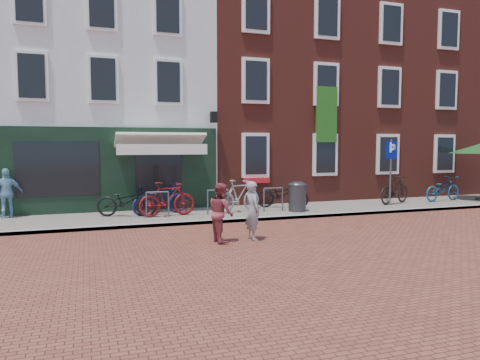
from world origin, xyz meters
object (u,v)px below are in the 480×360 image
object	(u,v)px
bicycle_3	(239,196)
bicycle_5	(395,190)
woman	(253,211)
bicycle_1	(167,199)
parking_sign	(391,161)
boy	(221,212)
litter_bin	(297,195)
bicycle_0	(127,201)
cafe_person	(7,193)
bicycle_2	(160,199)
bicycle_4	(282,194)
bicycle_6	(443,189)

from	to	relation	value
bicycle_3	bicycle_5	xyz separation A→B (m)	(6.43, 0.02, 0.00)
woman	bicycle_1	distance (m)	4.11
parking_sign	boy	distance (m)	8.72
litter_bin	woman	bearing A→B (deg)	-130.33
bicycle_0	cafe_person	bearing A→B (deg)	94.73
bicycle_2	bicycle_5	distance (m)	9.10
woman	bicycle_4	distance (m)	5.25
litter_bin	cafe_person	size ratio (longest dim) A/B	0.71
bicycle_5	bicycle_6	distance (m)	2.42
cafe_person	bicycle_0	distance (m)	3.71
bicycle_4	bicycle_5	size ratio (longest dim) A/B	1.03
boy	bicycle_6	xyz separation A→B (m)	(10.66, 4.08, -0.13)
parking_sign	bicycle_0	bearing A→B (deg)	177.30
bicycle_1	parking_sign	bearing A→B (deg)	-97.03
bicycle_6	cafe_person	bearing A→B (deg)	77.84
parking_sign	cafe_person	bearing A→B (deg)	173.96
bicycle_0	parking_sign	bearing A→B (deg)	-73.09
litter_bin	bicycle_3	world-z (taller)	bicycle_3
bicycle_0	bicycle_1	size ratio (longest dim) A/B	1.03
parking_sign	boy	size ratio (longest dim) A/B	1.70
cafe_person	bicycle_6	distance (m)	16.20
bicycle_0	bicycle_6	world-z (taller)	same
bicycle_2	litter_bin	bearing A→B (deg)	-116.12
woman	bicycle_3	world-z (taller)	woman
bicycle_5	cafe_person	bearing A→B (deg)	65.19
bicycle_4	boy	bearing A→B (deg)	169.19
litter_bin	cafe_person	distance (m)	9.43
litter_bin	bicycle_5	xyz separation A→B (m)	(4.47, 0.55, -0.02)
bicycle_0	bicycle_1	distance (m)	1.30
parking_sign	bicycle_6	distance (m)	3.10
boy	bicycle_0	bearing A→B (deg)	19.44
cafe_person	bicycle_3	size ratio (longest dim) A/B	0.85
woman	bicycle_0	size ratio (longest dim) A/B	0.78
cafe_person	litter_bin	bearing A→B (deg)	150.94
bicycle_2	bicycle_6	size ratio (longest dim) A/B	1.00
bicycle_1	bicycle_6	distance (m)	11.35
bicycle_1	litter_bin	bearing A→B (deg)	-100.99
litter_bin	parking_sign	bearing A→B (deg)	3.81
litter_bin	cafe_person	world-z (taller)	cafe_person
parking_sign	bicycle_1	bearing A→B (deg)	179.44
litter_bin	bicycle_0	size ratio (longest dim) A/B	0.58
parking_sign	bicycle_5	distance (m)	1.24
bicycle_3	bicycle_5	bearing A→B (deg)	-111.48
bicycle_4	woman	bearing A→B (deg)	176.32
litter_bin	bicycle_5	distance (m)	4.51
parking_sign	bicycle_4	world-z (taller)	parking_sign
boy	woman	bearing A→B (deg)	-97.22
litter_bin	bicycle_1	xyz separation A→B (m)	(-4.45, 0.35, -0.02)
bicycle_3	bicycle_5	distance (m)	6.43
cafe_person	bicycle_2	size ratio (longest dim) A/B	0.82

